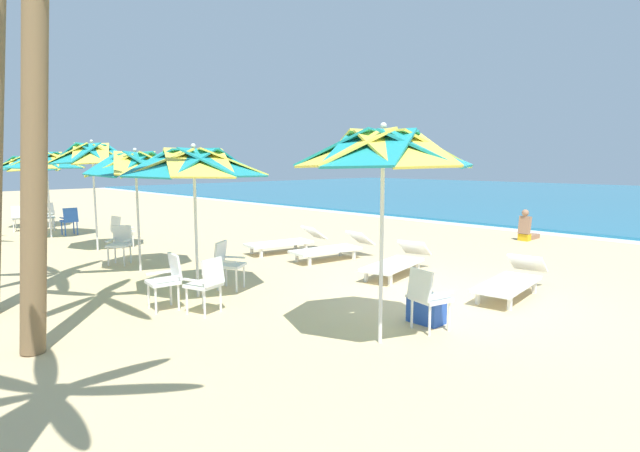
{
  "coord_description": "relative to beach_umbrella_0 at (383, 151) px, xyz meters",
  "views": [
    {
      "loc": [
        4.42,
        -6.93,
        2.29
      ],
      "look_at": [
        -2.7,
        -0.09,
        1.0
      ],
      "focal_mm": 27.68,
      "sensor_mm": 36.0,
      "label": 1
    }
  ],
  "objects": [
    {
      "name": "surf_foam",
      "position": [
        -0.6,
        11.4,
        -2.41
      ],
      "size": [
        80.0,
        0.7,
        0.01
      ],
      "primitive_type": "cube",
      "color": "white",
      "rests_on": "ground"
    },
    {
      "name": "beach_umbrella_5",
      "position": [
        -15.28,
        -0.23,
        -0.22
      ],
      "size": [
        2.16,
        2.16,
        2.54
      ],
      "color": "silver",
      "rests_on": "ground"
    },
    {
      "name": "beach_umbrella_2",
      "position": [
        -6.16,
        -0.4,
        -0.2
      ],
      "size": [
        2.1,
        2.1,
        2.57
      ],
      "color": "silver",
      "rests_on": "ground"
    },
    {
      "name": "plastic_chair_2",
      "position": [
        -2.58,
        -0.94,
        -1.92
      ],
      "size": [
        0.57,
        0.55,
        0.87
      ],
      "color": "white",
      "rests_on": "ground"
    },
    {
      "name": "sun_lounger_2",
      "position": [
        -4.2,
        3.4,
        -2.13
      ],
      "size": [
        0.91,
        2.21,
        0.62
      ],
      "color": "white",
      "rests_on": "ground"
    },
    {
      "name": "ground_plane",
      "position": [
        -0.6,
        2.2,
        -2.41
      ],
      "size": [
        80.0,
        80.0,
        0.0
      ],
      "primitive_type": "plane",
      "color": "#D3B784"
    },
    {
      "name": "beach_umbrella_1",
      "position": [
        -3.55,
        -0.55,
        -0.16
      ],
      "size": [
        2.48,
        2.48,
        2.59
      ],
      "color": "silver",
      "rests_on": "ground"
    },
    {
      "name": "beach_umbrella_3",
      "position": [
        -9.25,
        -0.17,
        0.04
      ],
      "size": [
        2.11,
        2.11,
        2.84
      ],
      "color": "silver",
      "rests_on": "ground"
    },
    {
      "name": "sun_lounger_3",
      "position": [
        -5.69,
        3.21,
        -2.13
      ],
      "size": [
        0.99,
        2.22,
        0.62
      ],
      "color": "white",
      "rests_on": "ground"
    },
    {
      "name": "beach_umbrella_4",
      "position": [
        -12.49,
        -0.37,
        -0.11
      ],
      "size": [
        2.23,
        2.23,
        2.67
      ],
      "color": "silver",
      "rests_on": "ground"
    },
    {
      "name": "plastic_chair_1",
      "position": [
        -3.62,
        0.1,
        -1.92
      ],
      "size": [
        0.63,
        0.61,
        0.87
      ],
      "color": "white",
      "rests_on": "ground"
    },
    {
      "name": "sun_lounger_0",
      "position": [
        0.15,
        3.35,
        -2.13
      ],
      "size": [
        0.87,
        2.2,
        0.62
      ],
      "color": "white",
      "rests_on": "ground"
    },
    {
      "name": "palm_tree_0",
      "position": [
        -2.67,
        -3.06,
        0.72
      ],
      "size": [
        3.17,
        2.84,
        5.05
      ],
      "color": "brown",
      "rests_on": "ground"
    },
    {
      "name": "plastic_chair_0",
      "position": [
        0.14,
        0.81,
        -1.92
      ],
      "size": [
        0.53,
        0.55,
        0.87
      ],
      "color": "white",
      "rests_on": "ground"
    },
    {
      "name": "plastic_chair_8",
      "position": [
        -14.31,
        -0.05,
        -1.92
      ],
      "size": [
        0.49,
        0.52,
        0.87
      ],
      "color": "white",
      "rests_on": "ground"
    },
    {
      "name": "plastic_chair_6",
      "position": [
        -12.67,
        0.23,
        -1.92
      ],
      "size": [
        0.48,
        0.45,
        0.87
      ],
      "color": "blue",
      "rests_on": "ground"
    },
    {
      "name": "beachgoer_seated",
      "position": [
        -2.29,
        9.56,
        -2.12
      ],
      "size": [
        0.3,
        0.93,
        0.92
      ],
      "color": "yellow",
      "rests_on": "ground"
    },
    {
      "name": "plastic_chair_9",
      "position": [
        -14.61,
        -0.71,
        -1.92
      ],
      "size": [
        0.59,
        0.57,
        0.87
      ],
      "color": "white",
      "rests_on": "ground"
    },
    {
      "name": "plastic_chair_3",
      "position": [
        -3.24,
        -1.25,
        -1.92
      ],
      "size": [
        0.5,
        0.52,
        0.87
      ],
      "color": "white",
      "rests_on": "ground"
    },
    {
      "name": "cooler_box",
      "position": [
        -0.05,
        1.1,
        -2.21
      ],
      "size": [
        0.5,
        0.34,
        0.4
      ],
      "color": "blue",
      "rests_on": "ground"
    },
    {
      "name": "beach_umbrella_0",
      "position": [
        0.0,
        0.0,
        0.0
      ],
      "size": [
        2.18,
        2.18,
        2.76
      ],
      "color": "silver",
      "rests_on": "ground"
    },
    {
      "name": "plastic_chair_7",
      "position": [
        -15.14,
        0.26,
        -1.92
      ],
      "size": [
        0.62,
        0.63,
        0.87
      ],
      "color": "white",
      "rests_on": "ground"
    },
    {
      "name": "plastic_chair_5",
      "position": [
        -9.23,
        0.44,
        -1.92
      ],
      "size": [
        0.49,
        0.52,
        0.87
      ],
      "color": "white",
      "rests_on": "ground"
    },
    {
      "name": "plastic_chair_4",
      "position": [
        -7.16,
        -0.4,
        -1.92
      ],
      "size": [
        0.63,
        0.63,
        0.87
      ],
      "color": "white",
      "rests_on": "ground"
    },
    {
      "name": "sun_lounger_1",
      "position": [
        -2.17,
        3.21,
        -2.13
      ],
      "size": [
        1.06,
        2.23,
        0.62
      ],
      "color": "white",
      "rests_on": "ground"
    }
  ]
}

